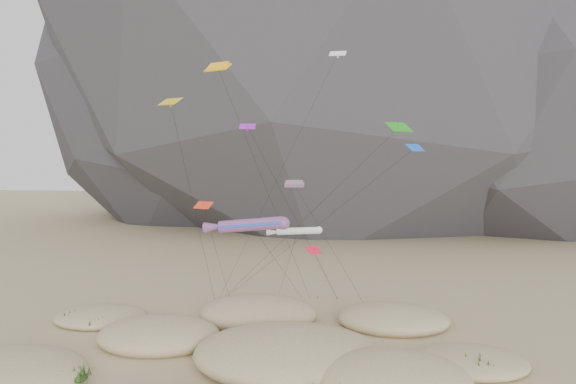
# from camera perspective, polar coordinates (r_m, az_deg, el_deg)

# --- Properties ---
(ground) EXTENTS (500.00, 500.00, 0.00)m
(ground) POSITION_cam_1_polar(r_m,az_deg,el_deg) (50.26, -3.38, -17.78)
(ground) COLOR #CCB789
(ground) RESTS_ON ground
(dunes) EXTENTS (49.60, 36.74, 4.10)m
(dunes) POSITION_cam_1_polar(r_m,az_deg,el_deg) (53.56, -3.67, -15.55)
(dunes) COLOR #CCB789
(dunes) RESTS_ON ground
(dune_grass) EXTENTS (43.07, 26.85, 1.55)m
(dune_grass) POSITION_cam_1_polar(r_m,az_deg,el_deg) (53.64, -4.35, -15.43)
(dune_grass) COLOR black
(dune_grass) RESTS_ON ground
(kite_stakes) EXTENTS (22.06, 6.13, 0.30)m
(kite_stakes) POSITION_cam_1_polar(r_m,az_deg,el_deg) (71.99, 1.53, -11.07)
(kite_stakes) COLOR #3F2D1E
(kite_stakes) RESTS_ON ground
(rainbow_tube_kite) EXTENTS (8.95, 19.69, 12.65)m
(rainbow_tube_kite) POSITION_cam_1_polar(r_m,az_deg,el_deg) (55.22, -4.08, -3.36)
(rainbow_tube_kite) COLOR #E04617
(rainbow_tube_kite) RESTS_ON ground
(white_tube_kite) EXTENTS (6.89, 14.49, 11.23)m
(white_tube_kite) POSITION_cam_1_polar(r_m,az_deg,el_deg) (58.36, 0.76, -4.01)
(white_tube_kite) COLOR silver
(white_tube_kite) RESTS_ON ground
(orange_parafoil) EXTENTS (9.76, 15.76, 28.23)m
(orange_parafoil) POSITION_cam_1_polar(r_m,az_deg,el_deg) (60.18, -7.02, 12.20)
(orange_parafoil) COLOR #FDB10D
(orange_parafoil) RESTS_ON ground
(multi_parafoil) EXTENTS (8.19, 13.73, 16.05)m
(multi_parafoil) POSITION_cam_1_polar(r_m,az_deg,el_deg) (55.83, 0.79, 0.59)
(multi_parafoil) COLOR red
(multi_parafoil) RESTS_ON ground
(delta_kites) EXTENTS (28.14, 19.10, 29.25)m
(delta_kites) POSITION_cam_1_polar(r_m,az_deg,el_deg) (58.42, 0.64, 4.67)
(delta_kites) COLOR blue
(delta_kites) RESTS_ON ground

